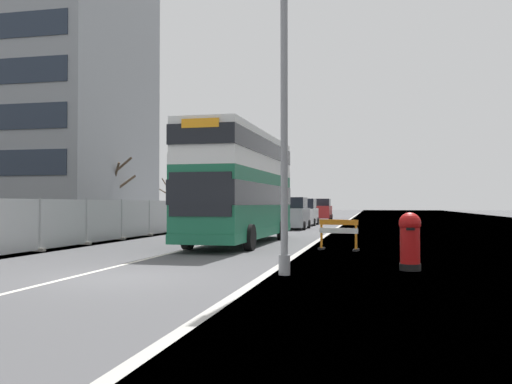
# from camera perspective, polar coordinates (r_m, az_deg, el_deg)

# --- Properties ---
(ground) EXTENTS (140.00, 280.00, 0.10)m
(ground) POSITION_cam_1_polar(r_m,az_deg,el_deg) (13.57, -11.91, -8.93)
(ground) COLOR #4C4C4F
(double_decker_bus) EXTENTS (2.92, 11.32, 4.86)m
(double_decker_bus) POSITION_cam_1_polar(r_m,az_deg,el_deg) (24.36, -1.53, 0.69)
(double_decker_bus) COLOR #196042
(double_decker_bus) RESTS_ON ground
(lamppost_foreground) EXTENTS (0.29, 0.70, 8.53)m
(lamppost_foreground) POSITION_cam_1_polar(r_m,az_deg,el_deg) (13.90, 2.94, 8.10)
(lamppost_foreground) COLOR gray
(lamppost_foreground) RESTS_ON ground
(red_pillar_postbox) EXTENTS (0.58, 0.58, 1.55)m
(red_pillar_postbox) POSITION_cam_1_polar(r_m,az_deg,el_deg) (15.23, 15.70, -4.68)
(red_pillar_postbox) COLOR black
(red_pillar_postbox) RESTS_ON ground
(roadworks_barrier) EXTENTS (1.58, 0.84, 1.17)m
(roadworks_barrier) POSITION_cam_1_polar(r_m,az_deg,el_deg) (21.13, 8.56, -4.04)
(roadworks_barrier) COLOR orange
(roadworks_barrier) RESTS_ON ground
(construction_site_fence) EXTENTS (0.44, 17.20, 2.00)m
(construction_site_fence) POSITION_cam_1_polar(r_m,az_deg,el_deg) (26.43, -15.42, -2.95)
(construction_site_fence) COLOR #A8AAAD
(construction_site_fence) RESTS_ON ground
(car_oncoming_near) EXTENTS (1.94, 4.58, 2.21)m
(car_oncoming_near) POSITION_cam_1_polar(r_m,az_deg,el_deg) (38.31, 3.96, -2.32)
(car_oncoming_near) COLOR gray
(car_oncoming_near) RESTS_ON ground
(car_receding_mid) EXTENTS (2.05, 4.40, 2.17)m
(car_receding_mid) POSITION_cam_1_polar(r_m,az_deg,el_deg) (45.19, 5.06, -2.17)
(car_receding_mid) COLOR silver
(car_receding_mid) RESTS_ON ground
(car_receding_far) EXTENTS (1.97, 4.47, 2.09)m
(car_receding_far) POSITION_cam_1_polar(r_m,az_deg,el_deg) (53.86, 1.77, -2.06)
(car_receding_far) COLOR silver
(car_receding_far) RESTS_ON ground
(car_far_side) EXTENTS (1.91, 4.21, 2.30)m
(car_far_side) POSITION_cam_1_polar(r_m,az_deg,el_deg) (60.54, 6.95, -1.86)
(car_far_side) COLOR maroon
(car_far_side) RESTS_ON ground
(bare_tree_far_verge_near) EXTENTS (2.69, 2.65, 5.36)m
(bare_tree_far_verge_near) POSITION_cam_1_polar(r_m,az_deg,el_deg) (43.45, -14.63, 0.22)
(bare_tree_far_verge_near) COLOR #4C3D2D
(bare_tree_far_verge_near) RESTS_ON ground
(bare_tree_far_verge_mid) EXTENTS (3.04, 2.55, 5.60)m
(bare_tree_far_verge_mid) POSITION_cam_1_polar(r_m,az_deg,el_deg) (55.06, -8.63, -0.34)
(bare_tree_far_verge_mid) COLOR #4C3D2D
(bare_tree_far_verge_mid) RESTS_ON ground
(bare_tree_far_verge_far) EXTENTS (3.12, 2.21, 4.17)m
(bare_tree_far_verge_far) POSITION_cam_1_polar(r_m,az_deg,el_deg) (74.82, -1.32, -0.87)
(bare_tree_far_verge_far) COLOR #4C3D2D
(bare_tree_far_verge_far) RESTS_ON ground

